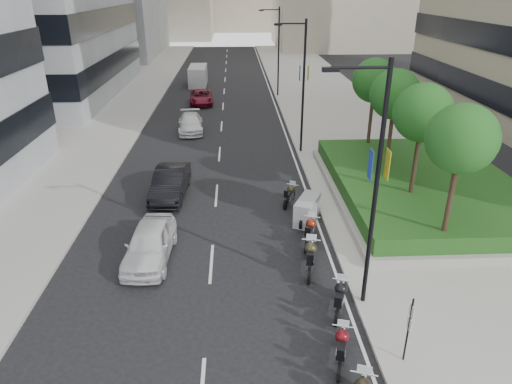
{
  "coord_description": "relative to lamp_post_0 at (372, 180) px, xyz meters",
  "views": [
    {
      "loc": [
        -0.37,
        -12.69,
        10.93
      ],
      "look_at": [
        0.57,
        6.93,
        2.0
      ],
      "focal_mm": 32.0,
      "sensor_mm": 36.0,
      "label": 1
    }
  ],
  "objects": [
    {
      "name": "lamp_post_0",
      "position": [
        0.0,
        0.0,
        0.0
      ],
      "size": [
        2.34,
        0.45,
        9.0
      ],
      "color": "black",
      "rests_on": "ground"
    },
    {
      "name": "motorcycle_1",
      "position": [
        -1.31,
        -2.81,
        -4.52
      ],
      "size": [
        0.81,
        2.01,
        1.02
      ],
      "rotation": [
        0.0,
        0.0,
        1.29
      ],
      "color": "black",
      "rests_on": "ground"
    },
    {
      "name": "hedge",
      "position": [
        5.86,
        9.0,
        -4.12
      ],
      "size": [
        9.4,
        13.4,
        0.8
      ],
      "primitive_type": "cube",
      "color": "#134317",
      "rests_on": "planter"
    },
    {
      "name": "lane_edge",
      "position": [
        -0.44,
        29.0,
        -5.06
      ],
      "size": [
        0.12,
        100.0,
        0.01
      ],
      "primitive_type": "cube",
      "color": "silver",
      "rests_on": "ground"
    },
    {
      "name": "motorcycle_3",
      "position": [
        -1.5,
        2.25,
        -4.43
      ],
      "size": [
        0.81,
        2.38,
        1.19
      ],
      "rotation": [
        0.0,
        0.0,
        1.38
      ],
      "color": "black",
      "rests_on": "ground"
    },
    {
      "name": "motorcycle_6",
      "position": [
        -1.6,
        8.7,
        -4.54
      ],
      "size": [
        0.96,
        1.84,
        0.98
      ],
      "rotation": [
        0.0,
        0.0,
        1.15
      ],
      "color": "black",
      "rests_on": "ground"
    },
    {
      "name": "planter",
      "position": [
        5.86,
        9.0,
        -4.72
      ],
      "size": [
        10.0,
        14.0,
        0.4
      ],
      "primitive_type": "cube",
      "color": "#9B9790",
      "rests_on": "sidewalk_right"
    },
    {
      "name": "car_a",
      "position": [
        -8.29,
        3.49,
        -4.29
      ],
      "size": [
        2.05,
        4.66,
        1.56
      ],
      "primitive_type": "imported",
      "rotation": [
        0.0,
        0.0,
        -0.05
      ],
      "color": "white",
      "rests_on": "ground"
    },
    {
      "name": "lamp_post_1",
      "position": [
        0.0,
        17.0,
        0.0
      ],
      "size": [
        2.34,
        0.45,
        9.0
      ],
      "color": "black",
      "rests_on": "ground"
    },
    {
      "name": "tree_2",
      "position": [
        4.36,
        11.0,
        0.36
      ],
      "size": [
        2.8,
        2.8,
        6.3
      ],
      "color": "#332319",
      "rests_on": "planter"
    },
    {
      "name": "tree_1",
      "position": [
        4.36,
        7.0,
        0.36
      ],
      "size": [
        2.8,
        2.8,
        6.3
      ],
      "color": "#332319",
      "rests_on": "planter"
    },
    {
      "name": "delivery_van",
      "position": [
        -8.78,
        41.55,
        -4.04
      ],
      "size": [
        2.0,
        5.21,
        2.19
      ],
      "rotation": [
        0.0,
        0.0,
        0.0
      ],
      "color": "silver",
      "rests_on": "ground"
    },
    {
      "name": "ground",
      "position": [
        -4.14,
        -1.0,
        -5.07
      ],
      "size": [
        160.0,
        160.0,
        0.0
      ],
      "primitive_type": "plane",
      "color": "black",
      "rests_on": "ground"
    },
    {
      "name": "car_b",
      "position": [
        -8.21,
        10.06,
        -4.27
      ],
      "size": [
        1.94,
        4.92,
        1.59
      ],
      "primitive_type": "imported",
      "rotation": [
        0.0,
        0.0,
        -0.05
      ],
      "color": "black",
      "rests_on": "ground"
    },
    {
      "name": "lane_centre",
      "position": [
        -5.64,
        29.0,
        -5.06
      ],
      "size": [
        0.12,
        100.0,
        0.01
      ],
      "primitive_type": "cube",
      "color": "silver",
      "rests_on": "ground"
    },
    {
      "name": "sidewalk_right",
      "position": [
        4.86,
        29.0,
        -4.99
      ],
      "size": [
        10.0,
        100.0,
        0.15
      ],
      "primitive_type": "cube",
      "color": "#9E9B93",
      "rests_on": "ground"
    },
    {
      "name": "motorcycle_2",
      "position": [
        -0.83,
        -0.38,
        -4.5
      ],
      "size": [
        0.92,
        2.05,
        1.06
      ],
      "rotation": [
        0.0,
        0.0,
        1.24
      ],
      "color": "black",
      "rests_on": "ground"
    },
    {
      "name": "tree_3",
      "position": [
        4.36,
        15.0,
        0.36
      ],
      "size": [
        2.8,
        2.8,
        6.3
      ],
      "color": "#332319",
      "rests_on": "planter"
    },
    {
      "name": "car_d",
      "position": [
        -7.85,
        32.16,
        -4.39
      ],
      "size": [
        2.56,
        4.98,
        1.34
      ],
      "primitive_type": "imported",
      "rotation": [
        0.0,
        0.0,
        0.07
      ],
      "color": "maroon",
      "rests_on": "ground"
    },
    {
      "name": "motorcycle_5",
      "position": [
        -0.96,
        6.62,
        -4.43
      ],
      "size": [
        1.64,
        2.26,
        1.27
      ],
      "rotation": [
        0.0,
        0.0,
        1.14
      ],
      "color": "black",
      "rests_on": "ground"
    },
    {
      "name": "sidewalk_left",
      "position": [
        -16.14,
        29.0,
        -4.99
      ],
      "size": [
        8.0,
        100.0,
        0.15
      ],
      "primitive_type": "cube",
      "color": "#9E9B93",
      "rests_on": "ground"
    },
    {
      "name": "motorcycle_4",
      "position": [
        -1.16,
        4.49,
        -4.46
      ],
      "size": [
        0.93,
        2.2,
        1.13
      ],
      "rotation": [
        0.0,
        0.0,
        1.27
      ],
      "color": "black",
      "rests_on": "ground"
    },
    {
      "name": "tree_0",
      "position": [
        4.36,
        3.0,
        0.36
      ],
      "size": [
        2.8,
        2.8,
        6.3
      ],
      "color": "#332319",
      "rests_on": "planter"
    },
    {
      "name": "parking_sign",
      "position": [
        0.66,
        -3.0,
        -3.61
      ],
      "size": [
        0.06,
        0.32,
        2.5
      ],
      "color": "black",
      "rests_on": "ground"
    },
    {
      "name": "car_c",
      "position": [
        -8.12,
        22.64,
        -4.38
      ],
      "size": [
        2.31,
        4.85,
        1.37
      ],
      "primitive_type": "imported",
      "rotation": [
        0.0,
        0.0,
        0.09
      ],
      "color": "white",
      "rests_on": "ground"
    },
    {
      "name": "lamp_post_2",
      "position": [
        0.0,
        35.0,
        0.0
      ],
      "size": [
        2.34,
        0.45,
        9.0
      ],
      "color": "black",
      "rests_on": "ground"
    }
  ]
}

